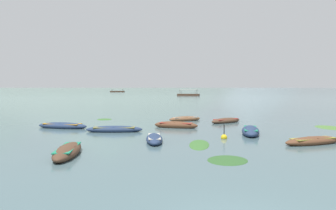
# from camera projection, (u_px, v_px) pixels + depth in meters

# --- Properties ---
(ground_plane) EXTENTS (6000.00, 6000.00, 0.00)m
(ground_plane) POSITION_uv_depth(u_px,v_px,m) (176.00, 87.00, 1504.38)
(ground_plane) COLOR #476066
(mountain_1) EXTENTS (1777.76, 1777.76, 495.25)m
(mountain_1) POSITION_uv_depth(u_px,v_px,m) (107.00, 49.00, 2050.52)
(mountain_1) COLOR slate
(mountain_1) RESTS_ON ground
(mountain_2) EXTENTS (679.89, 679.89, 268.94)m
(mountain_2) POSITION_uv_depth(u_px,v_px,m) (251.00, 66.00, 2030.19)
(mountain_2) COLOR slate
(mountain_2) RESTS_ON ground
(rowboat_0) EXTENTS (4.22, 2.60, 0.56)m
(rowboat_0) POSITION_uv_depth(u_px,v_px,m) (313.00, 141.00, 19.03)
(rowboat_0) COLOR brown
(rowboat_0) RESTS_ON ground
(rowboat_1) EXTENTS (1.59, 4.28, 0.64)m
(rowboat_1) POSITION_uv_depth(u_px,v_px,m) (68.00, 151.00, 15.90)
(rowboat_1) COLOR #4C3323
(rowboat_1) RESTS_ON ground
(rowboat_2) EXTENTS (4.39, 1.40, 0.57)m
(rowboat_2) POSITION_uv_depth(u_px,v_px,m) (114.00, 129.00, 24.18)
(rowboat_2) COLOR navy
(rowboat_2) RESTS_ON ground
(rowboat_3) EXTENTS (3.93, 2.04, 0.67)m
(rowboat_3) POSITION_uv_depth(u_px,v_px,m) (176.00, 125.00, 26.63)
(rowboat_3) COLOR brown
(rowboat_3) RESTS_ON ground
(rowboat_4) EXTENTS (4.62, 2.24, 0.60)m
(rowboat_4) POSITION_uv_depth(u_px,v_px,m) (62.00, 126.00, 26.35)
(rowboat_4) COLOR navy
(rowboat_4) RESTS_ON ground
(rowboat_5) EXTENTS (2.04, 4.34, 0.71)m
(rowboat_5) POSITION_uv_depth(u_px,v_px,m) (251.00, 131.00, 22.98)
(rowboat_5) COLOR navy
(rowboat_5) RESTS_ON ground
(rowboat_6) EXTENTS (1.32, 3.57, 0.57)m
(rowboat_6) POSITION_uv_depth(u_px,v_px,m) (154.00, 139.00, 19.77)
(rowboat_6) COLOR navy
(rowboat_6) RESTS_ON ground
(rowboat_7) EXTENTS (3.60, 2.45, 0.56)m
(rowboat_7) POSITION_uv_depth(u_px,v_px,m) (185.00, 119.00, 32.01)
(rowboat_7) COLOR brown
(rowboat_7) RESTS_ON ground
(rowboat_8) EXTENTS (3.65, 3.27, 0.57)m
(rowboat_8) POSITION_uv_depth(u_px,v_px,m) (226.00, 121.00, 30.39)
(rowboat_8) COLOR #4C3323
(rowboat_8) RESTS_ON ground
(ferry_1) EXTENTS (8.74, 4.91, 2.54)m
(ferry_1) POSITION_uv_depth(u_px,v_px,m) (188.00, 95.00, 120.13)
(ferry_1) COLOR #4C3323
(ferry_1) RESTS_ON ground
(ferry_2) EXTENTS (9.46, 3.91, 2.54)m
(ferry_2) POSITION_uv_depth(u_px,v_px,m) (117.00, 91.00, 204.60)
(ferry_2) COLOR #4C3323
(ferry_2) RESTS_ON ground
(mooring_buoy) EXTENTS (0.42, 0.42, 1.08)m
(mooring_buoy) POSITION_uv_depth(u_px,v_px,m) (224.00, 137.00, 20.93)
(mooring_buoy) COLOR yellow
(mooring_buoy) RESTS_ON ground
(weed_patch_0) EXTENTS (1.98, 2.01, 0.14)m
(weed_patch_0) POSITION_uv_depth(u_px,v_px,m) (104.00, 119.00, 33.20)
(weed_patch_0) COLOR #38662D
(weed_patch_0) RESTS_ON ground
(weed_patch_1) EXTENTS (1.50, 3.56, 0.14)m
(weed_patch_1) POSITION_uv_depth(u_px,v_px,m) (199.00, 145.00, 18.77)
(weed_patch_1) COLOR #38662D
(weed_patch_1) RESTS_ON ground
(weed_patch_2) EXTENTS (2.50, 2.65, 0.14)m
(weed_patch_2) POSITION_uv_depth(u_px,v_px,m) (227.00, 160.00, 14.79)
(weed_patch_2) COLOR #2D5628
(weed_patch_2) RESTS_ON ground
(weed_patch_4) EXTENTS (2.49, 3.39, 0.14)m
(weed_patch_4) POSITION_uv_depth(u_px,v_px,m) (330.00, 128.00, 26.53)
(weed_patch_4) COLOR #477033
(weed_patch_4) RESTS_ON ground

